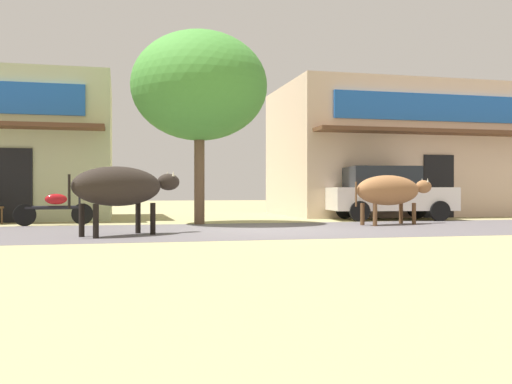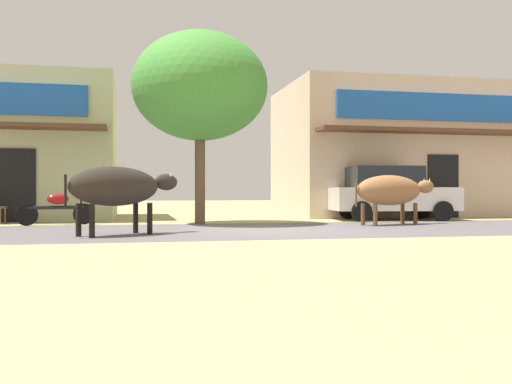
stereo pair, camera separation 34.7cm
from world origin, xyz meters
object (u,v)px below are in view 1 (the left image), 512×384
parked_motorcycle (55,208)px  roadside_tree (199,87)px  parked_hatchback_car (387,193)px  cow_far_dark (390,191)px  cow_near_brown (121,187)px

parked_motorcycle → roadside_tree: bearing=-6.1°
parked_hatchback_car → cow_far_dark: 2.63m
roadside_tree → parked_hatchback_car: roadside_tree is taller
cow_near_brown → cow_far_dark: 7.27m
parked_motorcycle → parked_hatchback_car: bearing=3.5°
cow_near_brown → parked_hatchback_car: bearing=29.4°
parked_hatchback_car → cow_near_brown: 9.23m
roadside_tree → parked_hatchback_car: 6.69m
roadside_tree → cow_near_brown: bearing=-120.3°
parked_hatchback_car → cow_far_dark: (-1.10, -2.39, 0.06)m
parked_hatchback_car → cow_far_dark: size_ratio=1.46×
parked_motorcycle → cow_far_dark: cow_far_dark is taller
roadside_tree → parked_hatchback_car: bearing=9.3°
cow_far_dark → parked_hatchback_car: bearing=65.3°
roadside_tree → cow_near_brown: roadside_tree is taller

